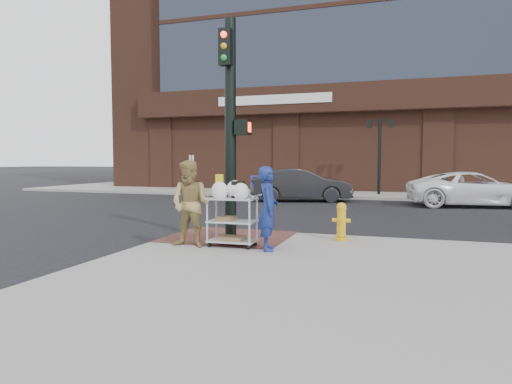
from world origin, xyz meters
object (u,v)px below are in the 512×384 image
(traffic_signal_pole, at_px, (231,122))
(woman_blue, at_px, (268,209))
(pedestrian_tan, at_px, (191,204))
(sedan_dark, at_px, (301,185))
(fire_hydrant, at_px, (341,221))
(minivan_white, at_px, (473,189))
(lamp_post, at_px, (380,148))
(utility_cart, at_px, (232,217))

(traffic_signal_pole, height_order, woman_blue, traffic_signal_pole)
(pedestrian_tan, relative_size, sedan_dark, 0.38)
(traffic_signal_pole, relative_size, fire_hydrant, 5.81)
(minivan_white, bearing_deg, sedan_dark, 78.79)
(lamp_post, height_order, woman_blue, lamp_post)
(traffic_signal_pole, bearing_deg, lamp_post, 80.76)
(woman_blue, distance_m, pedestrian_tan, 1.64)
(traffic_signal_pole, bearing_deg, utility_cart, -67.58)
(traffic_signal_pole, height_order, utility_cart, traffic_signal_pole)
(traffic_signal_pole, xyz_separation_m, woman_blue, (1.22, -1.11, -1.84))
(pedestrian_tan, xyz_separation_m, sedan_dark, (-0.50, 12.70, -0.27))
(traffic_signal_pole, distance_m, utility_cart, 2.31)
(lamp_post, relative_size, minivan_white, 0.76)
(lamp_post, bearing_deg, sedan_dark, -131.78)
(traffic_signal_pole, relative_size, pedestrian_tan, 2.77)
(woman_blue, bearing_deg, lamp_post, -21.90)
(woman_blue, relative_size, sedan_dark, 0.36)
(woman_blue, relative_size, pedestrian_tan, 0.93)
(lamp_post, distance_m, utility_cart, 16.43)
(woman_blue, relative_size, fire_hydrant, 1.96)
(woman_blue, xyz_separation_m, fire_hydrant, (1.24, 1.58, -0.40))
(sedan_dark, bearing_deg, lamp_post, -58.00)
(lamp_post, relative_size, pedestrian_tan, 2.21)
(woman_blue, bearing_deg, fire_hydrant, -55.72)
(woman_blue, height_order, minivan_white, woman_blue)
(lamp_post, relative_size, utility_cart, 2.90)
(pedestrian_tan, relative_size, utility_cart, 1.31)
(traffic_signal_pole, xyz_separation_m, minivan_white, (6.54, 11.29, -2.10))
(woman_blue, bearing_deg, sedan_dark, -7.87)
(utility_cart, bearing_deg, minivan_white, 63.38)
(traffic_signal_pole, height_order, fire_hydrant, traffic_signal_pole)
(sedan_dark, bearing_deg, minivan_white, -107.33)
(minivan_white, xyz_separation_m, fire_hydrant, (-4.07, -10.83, -0.14))
(utility_cart, bearing_deg, woman_blue, -10.34)
(lamp_post, xyz_separation_m, woman_blue, (-1.25, -16.34, -1.62))
(sedan_dark, relative_size, utility_cart, 3.43)
(fire_hydrant, bearing_deg, traffic_signal_pole, -169.28)
(pedestrian_tan, bearing_deg, minivan_white, 60.92)
(lamp_post, relative_size, sedan_dark, 0.85)
(lamp_post, distance_m, fire_hydrant, 14.90)
(traffic_signal_pole, bearing_deg, fire_hydrant, 10.72)
(utility_cart, bearing_deg, lamp_post, 82.68)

